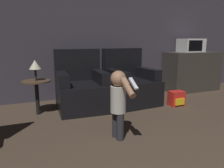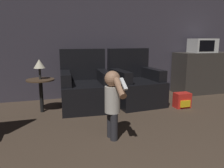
{
  "view_description": "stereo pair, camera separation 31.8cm",
  "coord_description": "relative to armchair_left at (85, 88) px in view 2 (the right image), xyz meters",
  "views": [
    {
      "loc": [
        -1.2,
        0.17,
        1.17
      ],
      "look_at": [
        -0.01,
        3.06,
        0.54
      ],
      "focal_mm": 35.0,
      "sensor_mm": 36.0,
      "label": 1
    },
    {
      "loc": [
        -0.9,
        0.07,
        1.17
      ],
      "look_at": [
        -0.01,
        3.06,
        0.54
      ],
      "focal_mm": 35.0,
      "sensor_mm": 36.0,
      "label": 2
    }
  ],
  "objects": [
    {
      "name": "armchair_right",
      "position": [
        0.94,
        -0.0,
        0.0
      ],
      "size": [
        0.88,
        0.95,
        1.01
      ],
      "rotation": [
        0.0,
        0.0,
        0.07
      ],
      "color": "black",
      "rests_on": "ground_plane"
    },
    {
      "name": "lamp",
      "position": [
        -0.73,
        -0.06,
        0.45
      ],
      "size": [
        0.18,
        0.18,
        0.32
      ],
      "color": "#262626",
      "rests_on": "side_table"
    },
    {
      "name": "person_toddler",
      "position": [
        0.1,
        -1.35,
        0.15
      ],
      "size": [
        0.18,
        0.57,
        0.82
      ],
      "rotation": [
        0.0,
        0.0,
        1.69
      ],
      "color": "#28282D",
      "rests_on": "ground_plane"
    },
    {
      "name": "microwave",
      "position": [
        2.68,
        0.38,
        0.71
      ],
      "size": [
        0.54,
        0.39,
        0.3
      ],
      "color": "silver",
      "rests_on": "kitchen_counter"
    },
    {
      "name": "wall_back",
      "position": [
        0.29,
        0.74,
        0.96
      ],
      "size": [
        8.4,
        0.05,
        2.6
      ],
      "color": "#3D3842",
      "rests_on": "ground_plane"
    },
    {
      "name": "side_table",
      "position": [
        -0.73,
        -0.06,
        0.11
      ],
      "size": [
        0.44,
        0.44,
        0.55
      ],
      "color": "black",
      "rests_on": "ground_plane"
    },
    {
      "name": "toy_backpack",
      "position": [
        1.63,
        -0.51,
        -0.21
      ],
      "size": [
        0.27,
        0.2,
        0.26
      ],
      "color": "red",
      "rests_on": "ground_plane"
    },
    {
      "name": "kitchen_counter",
      "position": [
        2.75,
        0.38,
        0.11
      ],
      "size": [
        1.28,
        0.57,
        0.9
      ],
      "color": "#38332D",
      "rests_on": "ground_plane"
    },
    {
      "name": "armchair_left",
      "position": [
        0.0,
        0.0,
        0.0
      ],
      "size": [
        0.86,
        0.94,
        1.01
      ],
      "rotation": [
        0.0,
        0.0,
        -0.06
      ],
      "color": "black",
      "rests_on": "ground_plane"
    }
  ]
}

